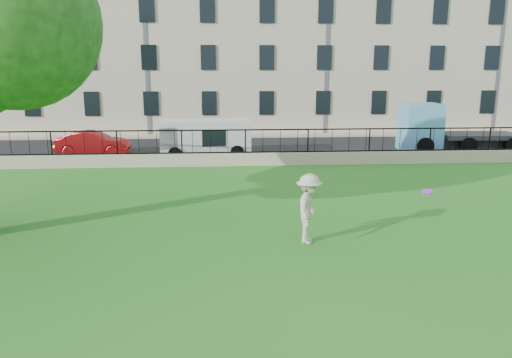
{
  "coord_description": "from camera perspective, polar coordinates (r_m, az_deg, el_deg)",
  "views": [
    {
      "loc": [
        -1.08,
        -11.44,
        4.65
      ],
      "look_at": [
        -0.07,
        3.5,
        1.25
      ],
      "focal_mm": 35.0,
      "sensor_mm": 36.0,
      "label": 1
    }
  ],
  "objects": [
    {
      "name": "building_row",
      "position": [
        39.08,
        -2.37,
        16.12
      ],
      "size": [
        56.4,
        10.4,
        13.8
      ],
      "color": "#B8B192",
      "rests_on": "ground"
    },
    {
      "name": "ground",
      "position": [
        12.39,
        1.43,
        -9.23
      ],
      "size": [
        120.0,
        120.0,
        0.0
      ],
      "primitive_type": "plane",
      "color": "#1F6D1A",
      "rests_on": "ground"
    },
    {
      "name": "red_sedan",
      "position": [
        28.0,
        -18.12,
        3.91
      ],
      "size": [
        3.83,
        1.38,
        1.26
      ],
      "primitive_type": "imported",
      "rotation": [
        0.0,
        0.0,
        1.56
      ],
      "color": "#AD1518",
      "rests_on": "street"
    },
    {
      "name": "man",
      "position": [
        13.36,
        6.06,
        -3.38
      ],
      "size": [
        1.05,
        1.37,
        1.88
      ],
      "primitive_type": "imported",
      "rotation": [
        0.0,
        0.0,
        1.25
      ],
      "color": "#BEB59A",
      "rests_on": "ground"
    },
    {
      "name": "white_van",
      "position": [
        26.11,
        -5.87,
        4.63
      ],
      "size": [
        4.77,
        2.27,
        1.93
      ],
      "primitive_type": "cube",
      "rotation": [
        0.0,
        0.0,
        0.1
      ],
      "color": "silver",
      "rests_on": "street"
    },
    {
      "name": "iron_railing",
      "position": [
        23.72,
        -1.22,
        4.32
      ],
      "size": [
        50.0,
        0.05,
        1.13
      ],
      "color": "black",
      "rests_on": "retaining_wall"
    },
    {
      "name": "street",
      "position": [
        28.54,
        -1.65,
        3.43
      ],
      "size": [
        60.0,
        9.0,
        0.01
      ],
      "primitive_type": "cube",
      "color": "black",
      "rests_on": "ground"
    },
    {
      "name": "blue_truck",
      "position": [
        30.04,
        22.08,
        5.5
      ],
      "size": [
        6.38,
        2.55,
        2.63
      ],
      "primitive_type": "cube",
      "rotation": [
        0.0,
        0.0,
        -0.05
      ],
      "color": "#5BA5D6",
      "rests_on": "street"
    },
    {
      "name": "sidewalk",
      "position": [
        33.67,
        -2.0,
        4.96
      ],
      "size": [
        60.0,
        1.4,
        0.12
      ],
      "primitive_type": "cube",
      "color": "tan",
      "rests_on": "ground"
    },
    {
      "name": "frisbee",
      "position": [
        13.15,
        18.98,
        -1.37
      ],
      "size": [
        0.28,
        0.29,
        0.12
      ],
      "primitive_type": "cylinder",
      "rotation": [
        0.21,
        -0.14,
        -0.06
      ],
      "color": "purple"
    },
    {
      "name": "retaining_wall",
      "position": [
        23.86,
        -1.21,
        2.3
      ],
      "size": [
        50.0,
        0.4,
        0.6
      ],
      "primitive_type": "cube",
      "color": "tan",
      "rests_on": "ground"
    }
  ]
}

